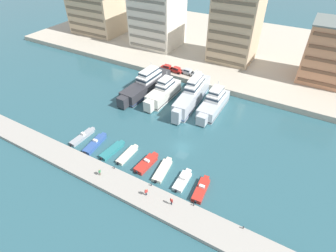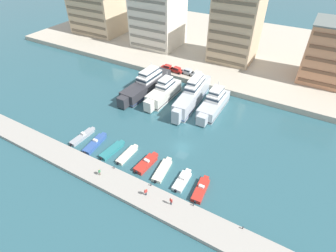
{
  "view_description": "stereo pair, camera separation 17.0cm",
  "coord_description": "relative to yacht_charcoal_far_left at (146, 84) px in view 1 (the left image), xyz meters",
  "views": [
    {
      "loc": [
        18.8,
        -39.78,
        40.73
      ],
      "look_at": [
        -5.13,
        2.42,
        2.5
      ],
      "focal_mm": 28.0,
      "sensor_mm": 36.0,
      "label": 1
    },
    {
      "loc": [
        18.95,
        -39.69,
        40.73
      ],
      "look_at": [
        -5.13,
        2.42,
        2.5
      ],
      "focal_mm": 28.0,
      "sensor_mm": 36.0,
      "label": 2
    }
  ],
  "objects": [
    {
      "name": "ground_plane",
      "position": [
        20.82,
        -17.0,
        -2.34
      ],
      "size": [
        400.0,
        400.0,
        0.0
      ],
      "primitive_type": "plane",
      "color": "#2D5B66"
    },
    {
      "name": "quay_promenade",
      "position": [
        20.82,
        44.99,
        -1.52
      ],
      "size": [
        180.0,
        70.0,
        1.64
      ],
      "primitive_type": "cube",
      "color": "#BCB29E",
      "rests_on": "ground"
    },
    {
      "name": "pier_dock",
      "position": [
        20.82,
        -32.82,
        -1.9
      ],
      "size": [
        120.0,
        5.39,
        0.87
      ],
      "primitive_type": "cube",
      "color": "#A8A399",
      "rests_on": "ground"
    },
    {
      "name": "yacht_charcoal_far_left",
      "position": [
        0.0,
        0.0,
        0.0
      ],
      "size": [
        5.87,
        22.74,
        8.17
      ],
      "color": "#333338",
      "rests_on": "ground"
    },
    {
      "name": "yacht_ivory_left",
      "position": [
        6.72,
        -1.48,
        -0.09
      ],
      "size": [
        4.52,
        16.0,
        7.86
      ],
      "color": "silver",
      "rests_on": "ground"
    },
    {
      "name": "yacht_silver_mid_left",
      "position": [
        14.79,
        0.62,
        0.44
      ],
      "size": [
        5.04,
        22.28,
        9.1
      ],
      "color": "silver",
      "rests_on": "ground"
    },
    {
      "name": "yacht_silver_center_left",
      "position": [
        21.22,
        0.39,
        -0.15
      ],
      "size": [
        4.57,
        16.38,
        7.89
      ],
      "color": "silver",
      "rests_on": "ground"
    },
    {
      "name": "motorboat_grey_far_left",
      "position": [
        -1.2,
        -25.83,
        -1.9
      ],
      "size": [
        1.79,
        7.49,
        1.4
      ],
      "color": "#9EA3A8",
      "rests_on": "ground"
    },
    {
      "name": "motorboat_blue_left",
      "position": [
        3.07,
        -26.26,
        -1.86
      ],
      "size": [
        2.53,
        7.62,
        1.41
      ],
      "color": "#33569E",
      "rests_on": "ground"
    },
    {
      "name": "motorboat_teal_mid_left",
      "position": [
        7.83,
        -25.96,
        -1.95
      ],
      "size": [
        2.47,
        7.09,
        0.83
      ],
      "color": "teal",
      "rests_on": "ground"
    },
    {
      "name": "motorboat_cream_center_left",
      "position": [
        11.62,
        -25.44,
        -1.97
      ],
      "size": [
        1.78,
        6.79,
        0.81
      ],
      "color": "beige",
      "rests_on": "ground"
    },
    {
      "name": "motorboat_red_center",
      "position": [
        16.74,
        -25.62,
        -1.85
      ],
      "size": [
        2.61,
        6.8,
        1.35
      ],
      "color": "red",
      "rests_on": "ground"
    },
    {
      "name": "motorboat_cream_center_right",
      "position": [
        20.62,
        -25.49,
        -1.98
      ],
      "size": [
        2.64,
        7.29,
        0.81
      ],
      "color": "beige",
      "rests_on": "ground"
    },
    {
      "name": "motorboat_white_mid_right",
      "position": [
        25.43,
        -25.93,
        -1.95
      ],
      "size": [
        2.16,
        6.31,
        1.23
      ],
      "color": "white",
      "rests_on": "ground"
    },
    {
      "name": "motorboat_red_right",
      "position": [
        29.53,
        -26.19,
        -1.86
      ],
      "size": [
        2.35,
        6.81,
        1.37
      ],
      "color": "red",
      "rests_on": "ground"
    },
    {
      "name": "car_red_far_left",
      "position": [
        0.13,
        12.23,
        0.28
      ],
      "size": [
        4.12,
        1.96,
        1.8
      ],
      "color": "red",
      "rests_on": "quay_promenade"
    },
    {
      "name": "car_red_left",
      "position": [
        3.55,
        12.29,
        0.28
      ],
      "size": [
        4.18,
        2.09,
        1.8
      ],
      "color": "red",
      "rests_on": "quay_promenade"
    },
    {
      "name": "car_silver_mid_left",
      "position": [
        7.2,
        12.99,
        0.28
      ],
      "size": [
        4.21,
        2.15,
        1.8
      ],
      "color": "#B7BCC1",
      "rests_on": "quay_promenade"
    },
    {
      "name": "car_white_center_left",
      "position": [
        10.74,
        12.78,
        0.28
      ],
      "size": [
        4.12,
        1.96,
        1.8
      ],
      "color": "white",
      "rests_on": "quay_promenade"
    },
    {
      "name": "apartment_block_far_left",
      "position": [
        -44.41,
        32.0,
        7.35
      ],
      "size": [
        21.42,
        18.28,
        18.01
      ],
      "color": "#C6AD89",
      "rests_on": "quay_promenade"
    },
    {
      "name": "apartment_block_left",
      "position": [
        -14.41,
        30.53,
        9.1
      ],
      "size": [
        17.15,
        15.88,
        21.5
      ],
      "color": "silver",
      "rests_on": "quay_promenade"
    },
    {
      "name": "apartment_block_mid_left",
      "position": [
        15.52,
        31.3,
        10.4
      ],
      "size": [
        14.8,
        13.75,
        24.06
      ],
      "color": "#C6AD89",
      "rests_on": "quay_promenade"
    },
    {
      "name": "apartment_block_center_left",
      "position": [
        46.16,
        30.42,
        8.04
      ],
      "size": [
        16.52,
        13.54,
        19.34
      ],
      "color": "tan",
      "rests_on": "quay_promenade"
    },
    {
      "name": "pedestrian_near_edge",
      "position": [
        21.37,
        -32.65,
        -0.46
      ],
      "size": [
        0.42,
        0.6,
        1.71
      ],
      "color": "#282D3D",
      "rests_on": "pier_dock"
    },
    {
      "name": "pedestrian_mid_deck",
      "position": [
        10.75,
        -33.11,
        -0.53
      ],
      "size": [
        0.26,
        0.61,
        1.59
      ],
      "color": "#7A6B56",
      "rests_on": "pier_dock"
    },
    {
      "name": "pedestrian_far_side",
      "position": [
        26.34,
        -32.11,
        -0.45
      ],
      "size": [
        0.65,
        0.34,
        1.72
      ],
      "color": "#282D3D",
      "rests_on": "pier_dock"
    },
    {
      "name": "bollard_west",
      "position": [
        12.07,
        -30.38,
        -1.14
      ],
      "size": [
        0.2,
        0.2,
        0.61
      ],
      "color": "#2D2D33",
      "rests_on": "pier_dock"
    },
    {
      "name": "bollard_west_mid",
      "position": [
        21.0,
        -30.38,
        -1.14
      ],
      "size": [
        0.2,
        0.2,
        0.61
      ],
      "color": "#2D2D33",
      "rests_on": "pier_dock"
    },
    {
      "name": "bollard_east_mid",
      "position": [
        29.92,
        -30.38,
        -1.14
      ],
      "size": [
        0.2,
        0.2,
        0.61
      ],
      "color": "#2D2D33",
      "rests_on": "pier_dock"
    },
    {
      "name": "bollard_east",
      "position": [
        38.85,
        -30.38,
        -1.14
      ],
      "size": [
        0.2,
        0.2,
        0.61
      ],
      "color": "#2D2D33",
      "rests_on": "pier_dock"
    }
  ]
}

